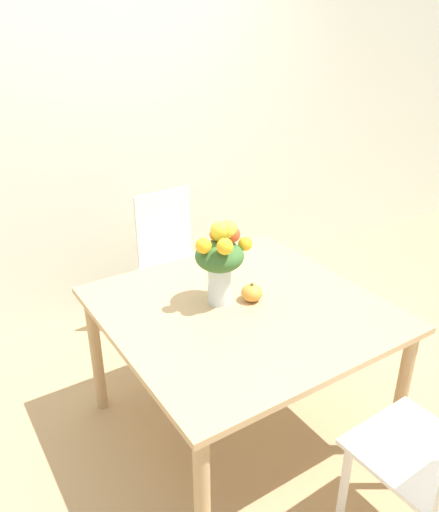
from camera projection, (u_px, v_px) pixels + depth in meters
The scene contains 7 objects.
ground_plane at pixel (239, 426), 2.60m from camera, with size 12.00×12.00×0.00m, color tan.
wall_back at pixel (107, 118), 3.15m from camera, with size 8.00×0.06×2.70m.
dining_table at pixel (241, 322), 2.32m from camera, with size 1.20×1.19×0.73m.
flower_vase at pixel (221, 258), 2.22m from camera, with size 0.29×0.24×0.40m.
pumpkin at pixel (252, 293), 2.32m from camera, with size 0.10×0.10×0.09m.
dining_chair_near_window at pixel (176, 264), 3.20m from camera, with size 0.45×0.45×0.95m.
dining_chair_far_side at pixel (436, 459), 1.78m from camera, with size 0.43×0.43×0.95m.
Camera 1 is at (-1.15, -1.59, 1.92)m, focal length 35.00 mm.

